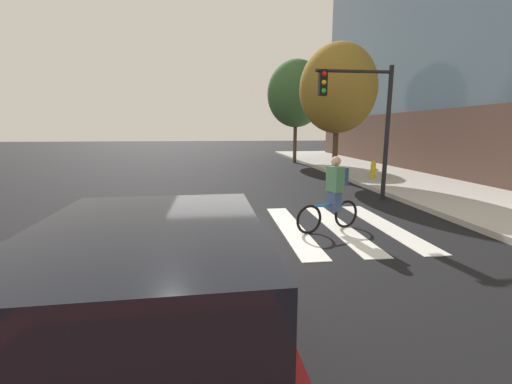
{
  "coord_description": "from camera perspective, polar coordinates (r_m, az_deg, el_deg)",
  "views": [
    {
      "loc": [
        -0.31,
        -7.25,
        2.28
      ],
      "look_at": [
        0.61,
        0.35,
        0.83
      ],
      "focal_mm": 23.27,
      "sensor_mm": 36.0,
      "label": 1
    }
  ],
  "objects": [
    {
      "name": "fire_hydrant",
      "position": [
        15.62,
        19.51,
        3.7
      ],
      "size": [
        0.33,
        0.22,
        0.78
      ],
      "color": "gold",
      "rests_on": "sidewalk"
    },
    {
      "name": "manhole_cover",
      "position": [
        4.96,
        -12.16,
        -16.79
      ],
      "size": [
        0.64,
        0.64,
        0.01
      ],
      "primitive_type": "cylinder",
      "color": "#473D1E",
      "rests_on": "ground"
    },
    {
      "name": "street_tree_near",
      "position": [
        15.6,
        13.89,
        16.84
      ],
      "size": [
        3.35,
        3.35,
        5.95
      ],
      "color": "#4C3823",
      "rests_on": "ground"
    },
    {
      "name": "traffic_light_near",
      "position": [
        11.08,
        17.99,
        13.25
      ],
      "size": [
        2.47,
        0.28,
        4.2
      ],
      "color": "black",
      "rests_on": "ground"
    },
    {
      "name": "ground_plane",
      "position": [
        7.6,
        -4.31,
        -6.72
      ],
      "size": [
        120.0,
        120.0,
        0.0
      ],
      "primitive_type": "plane",
      "color": "black"
    },
    {
      "name": "street_tree_mid",
      "position": [
        23.25,
        6.89,
        16.4
      ],
      "size": [
        3.83,
        3.83,
        6.82
      ],
      "color": "#4C3823",
      "rests_on": "ground"
    },
    {
      "name": "crosswalk_stripes",
      "position": [
        7.62,
        -2.26,
        -6.62
      ],
      "size": [
        7.36,
        3.98,
        0.01
      ],
      "color": "silver",
      "rests_on": "ground"
    },
    {
      "name": "cyclist",
      "position": [
        7.66,
        13.17,
        -0.33
      ],
      "size": [
        1.63,
        0.64,
        1.69
      ],
      "color": "black",
      "rests_on": "ground"
    },
    {
      "name": "sedan_near",
      "position": [
        2.95,
        -16.87,
        -19.33
      ],
      "size": [
        2.25,
        4.64,
        1.59
      ],
      "color": "maroon",
      "rests_on": "ground"
    }
  ]
}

